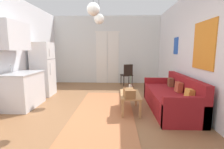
{
  "coord_description": "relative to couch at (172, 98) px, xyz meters",
  "views": [
    {
      "loc": [
        0.49,
        -3.4,
        1.45
      ],
      "look_at": [
        0.32,
        1.26,
        0.75
      ],
      "focal_mm": 26.24,
      "sensor_mm": 36.0,
      "label": 1
    }
  ],
  "objects": [
    {
      "name": "wall_right",
      "position": [
        0.49,
        -0.5,
        1.17
      ],
      "size": [
        0.12,
        7.76,
        2.89
      ],
      "color": "silver",
      "rests_on": "ground_plane"
    },
    {
      "name": "ground_plane",
      "position": [
        -1.82,
        -0.51,
        -0.33
      ],
      "size": [
        5.13,
        8.16,
        0.1
      ],
      "primitive_type": "cube",
      "color": "#8E603D"
    },
    {
      "name": "couch",
      "position": [
        0.0,
        0.0,
        0.0
      ],
      "size": [
        0.87,
        2.13,
        0.82
      ],
      "color": "maroon",
      "rests_on": "ground_plane"
    },
    {
      "name": "bamboo_vase",
      "position": [
        -1.02,
        0.06,
        0.24
      ],
      "size": [
        0.08,
        0.08,
        0.41
      ],
      "color": "beige",
      "rests_on": "coffee_table"
    },
    {
      "name": "coffee_table",
      "position": [
        -1.04,
        -0.12,
        0.08
      ],
      "size": [
        0.45,
        0.93,
        0.42
      ],
      "color": "#B27F4C",
      "rests_on": "ground_plane"
    },
    {
      "name": "kitchen_counter",
      "position": [
        -3.75,
        0.06,
        0.53
      ],
      "size": [
        0.64,
        1.06,
        2.13
      ],
      "color": "silver",
      "rests_on": "ground_plane"
    },
    {
      "name": "handbag",
      "position": [
        -1.08,
        -0.43,
        0.24
      ],
      "size": [
        0.26,
        0.34,
        0.31
      ],
      "color": "brown",
      "rests_on": "coffee_table"
    },
    {
      "name": "pendant_lamp_near",
      "position": [
        -1.82,
        -0.54,
        1.97
      ],
      "size": [
        0.26,
        0.26,
        0.77
      ],
      "color": "black"
    },
    {
      "name": "wall_back",
      "position": [
        -1.82,
        3.32,
        1.16
      ],
      "size": [
        4.73,
        0.13,
        2.89
      ],
      "color": "silver",
      "rests_on": "ground_plane"
    },
    {
      "name": "accent_chair",
      "position": [
        -0.95,
        2.73,
        0.21
      ],
      "size": [
        0.53,
        0.51,
        0.88
      ],
      "rotation": [
        0.0,
        0.0,
        3.47
      ],
      "color": "black",
      "rests_on": "ground_plane"
    },
    {
      "name": "refrigerator",
      "position": [
        -3.71,
        1.19,
        0.57
      ],
      "size": [
        0.6,
        0.62,
        1.69
      ],
      "color": "white",
      "rests_on": "ground_plane"
    },
    {
      "name": "area_rug",
      "position": [
        -1.66,
        -0.19,
        -0.27
      ],
      "size": [
        1.36,
        3.36,
        0.01
      ],
      "primitive_type": "cube",
      "color": "#B26B42",
      "rests_on": "ground_plane"
    },
    {
      "name": "pendant_lamp_far",
      "position": [
        -1.88,
        0.98,
        2.06
      ],
      "size": [
        0.3,
        0.3,
        0.7
      ],
      "color": "black"
    }
  ]
}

